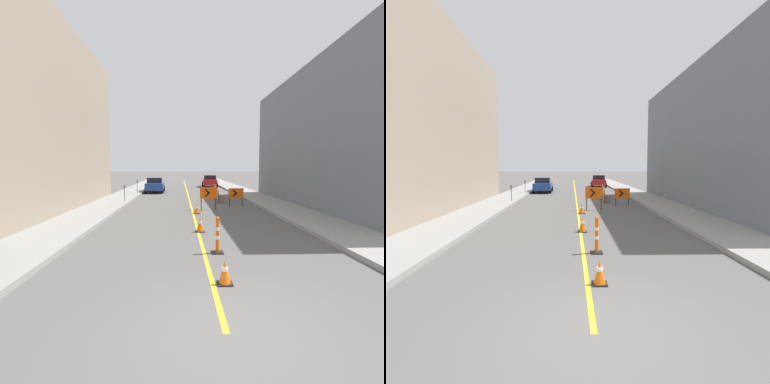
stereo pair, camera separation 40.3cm
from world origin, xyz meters
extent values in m
plane|color=#565451|center=(0.00, 0.00, 0.00)|extent=(300.00, 300.00, 0.00)
cube|color=gold|center=(0.00, 27.84, 0.00)|extent=(0.12, 55.69, 0.01)
cube|color=gray|center=(-5.90, 27.84, 0.09)|extent=(2.65, 55.69, 0.18)
cube|color=gray|center=(5.90, 27.84, 0.09)|extent=(2.65, 55.69, 0.18)
cube|color=gray|center=(-10.22, 14.49, 5.57)|extent=(6.00, 17.88, 11.14)
cube|color=slate|center=(10.22, 15.56, 4.60)|extent=(6.00, 19.39, 9.21)
cube|color=black|center=(0.29, 2.12, 0.01)|extent=(0.36, 0.36, 0.03)
cone|color=orange|center=(0.29, 2.12, 0.30)|extent=(0.29, 0.29, 0.54)
cylinder|color=white|center=(0.29, 2.12, 0.37)|extent=(0.15, 0.15, 0.09)
cube|color=black|center=(0.08, 7.81, 0.01)|extent=(0.39, 0.39, 0.03)
cone|color=orange|center=(0.08, 7.81, 0.34)|extent=(0.31, 0.31, 0.62)
cylinder|color=white|center=(0.08, 7.81, 0.41)|extent=(0.16, 0.16, 0.10)
cube|color=black|center=(0.22, 12.74, 0.01)|extent=(0.40, 0.40, 0.03)
cone|color=orange|center=(0.22, 12.74, 0.30)|extent=(0.32, 0.32, 0.54)
cylinder|color=white|center=(0.22, 12.74, 0.36)|extent=(0.17, 0.17, 0.09)
cube|color=black|center=(0.43, 4.68, 0.02)|extent=(0.38, 0.38, 0.04)
cylinder|color=#EF560C|center=(0.43, 4.68, 0.56)|extent=(0.12, 0.12, 1.05)
cylinder|color=white|center=(0.43, 4.68, 0.51)|extent=(0.13, 0.13, 0.11)
cylinder|color=white|center=(0.43, 4.68, 0.80)|extent=(0.13, 0.13, 0.11)
sphere|color=#EF560C|center=(0.43, 4.68, 1.13)|extent=(0.13, 0.13, 0.13)
cube|color=#EF560C|center=(1.04, 14.15, 1.10)|extent=(1.09, 0.07, 0.73)
cube|color=black|center=(0.96, 14.11, 1.20)|extent=(0.35, 0.02, 0.35)
cube|color=black|center=(0.96, 14.11, 1.00)|extent=(0.35, 0.02, 0.35)
cylinder|color=black|center=(0.58, 14.15, 0.37)|extent=(0.06, 0.06, 0.73)
cylinder|color=black|center=(1.50, 14.15, 0.37)|extent=(0.06, 0.06, 0.73)
cube|color=#EF560C|center=(3.17, 16.08, 0.90)|extent=(1.06, 0.07, 0.69)
cube|color=black|center=(3.09, 16.03, 1.00)|extent=(0.33, 0.02, 0.33)
cube|color=black|center=(3.09, 16.03, 0.80)|extent=(0.33, 0.02, 0.33)
cylinder|color=black|center=(2.72, 16.08, 0.28)|extent=(0.06, 0.06, 0.55)
cylinder|color=black|center=(3.62, 16.08, 0.28)|extent=(0.06, 0.06, 0.55)
cube|color=#EF560C|center=(2.45, 21.75, 0.48)|extent=(0.74, 8.62, 0.97)
cylinder|color=#262626|center=(2.10, 17.44, 0.48)|extent=(0.05, 0.05, 0.97)
cylinder|color=#262626|center=(2.81, 26.06, 0.48)|extent=(0.05, 0.05, 0.97)
cube|color=navy|center=(-3.42, 27.19, 0.68)|extent=(1.86, 4.32, 0.72)
cube|color=black|center=(-3.42, 26.97, 1.31)|extent=(1.56, 1.96, 0.55)
cylinder|color=black|center=(-4.28, 28.52, 0.32)|extent=(0.23, 0.64, 0.64)
cylinder|color=black|center=(-2.57, 28.52, 0.32)|extent=(0.23, 0.64, 0.64)
cylinder|color=black|center=(-4.28, 25.85, 0.32)|extent=(0.23, 0.64, 0.64)
cylinder|color=black|center=(-2.57, 25.85, 0.32)|extent=(0.23, 0.64, 0.64)
cube|color=maroon|center=(3.22, 35.28, 0.68)|extent=(2.04, 4.39, 0.72)
cube|color=black|center=(3.22, 35.06, 1.31)|extent=(1.64, 2.02, 0.55)
cylinder|color=black|center=(2.37, 36.61, 0.32)|extent=(0.26, 0.65, 0.64)
cylinder|color=black|center=(4.08, 36.61, 0.32)|extent=(0.26, 0.65, 0.64)
cylinder|color=black|center=(2.37, 33.94, 0.32)|extent=(0.26, 0.65, 0.64)
cylinder|color=black|center=(4.08, 33.94, 0.32)|extent=(0.26, 0.65, 0.64)
cylinder|color=#4C4C51|center=(-4.92, 17.74, 0.66)|extent=(0.05, 0.05, 0.96)
cube|color=#565B60|center=(-4.92, 17.74, 1.24)|extent=(0.12, 0.10, 0.22)
sphere|color=#565B60|center=(-4.92, 17.74, 1.35)|extent=(0.11, 0.11, 0.11)
cylinder|color=#4C4C51|center=(-4.92, 24.41, 0.68)|extent=(0.05, 0.05, 1.00)
cube|color=#565B60|center=(-4.92, 24.41, 1.29)|extent=(0.12, 0.10, 0.22)
sphere|color=#565B60|center=(-4.92, 24.41, 1.40)|extent=(0.11, 0.11, 0.11)
camera|label=1|loc=(-0.77, -4.76, 2.81)|focal=28.00mm
camera|label=2|loc=(-0.37, -4.78, 2.81)|focal=28.00mm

